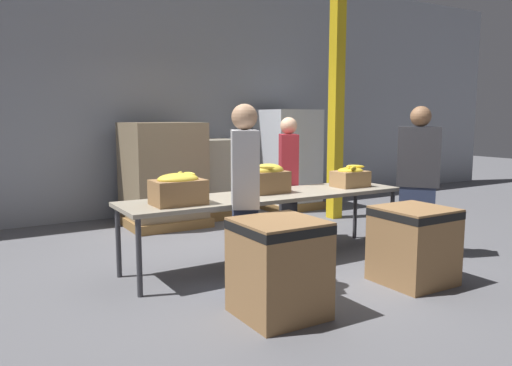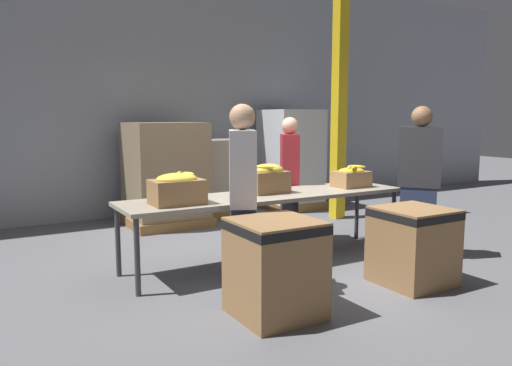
{
  "view_description": "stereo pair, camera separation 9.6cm",
  "coord_description": "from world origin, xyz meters",
  "views": [
    {
      "loc": [
        -2.83,
        -4.42,
        1.56
      ],
      "look_at": [
        -0.07,
        0.14,
        0.85
      ],
      "focal_mm": 35.0,
      "sensor_mm": 36.0,
      "label": 1
    },
    {
      "loc": [
        -2.75,
        -4.47,
        1.56
      ],
      "look_at": [
        -0.07,
        0.14,
        0.85
      ],
      "focal_mm": 35.0,
      "sensor_mm": 36.0,
      "label": 2
    }
  ],
  "objects": [
    {
      "name": "ground_plane",
      "position": [
        0.0,
        0.0,
        0.0
      ],
      "size": [
        30.0,
        30.0,
        0.0
      ],
      "primitive_type": "plane",
      "color": "slate"
    },
    {
      "name": "wall_back",
      "position": [
        0.0,
        3.26,
        2.0
      ],
      "size": [
        16.0,
        0.08,
        4.0
      ],
      "color": "#9399A3",
      "rests_on": "ground_plane"
    },
    {
      "name": "sorting_table",
      "position": [
        0.0,
        0.0,
        0.7
      ],
      "size": [
        3.18,
        0.75,
        0.74
      ],
      "color": "#9E937F",
      "rests_on": "ground_plane"
    },
    {
      "name": "banana_box_0",
      "position": [
        -1.06,
        -0.09,
        0.89
      ],
      "size": [
        0.48,
        0.33,
        0.31
      ],
      "color": "olive",
      "rests_on": "sorting_table"
    },
    {
      "name": "banana_box_1",
      "position": [
        0.04,
        0.08,
        0.9
      ],
      "size": [
        0.42,
        0.32,
        0.32
      ],
      "color": "olive",
      "rests_on": "sorting_table"
    },
    {
      "name": "banana_box_2",
      "position": [
        1.13,
        -0.02,
        0.86
      ],
      "size": [
        0.4,
        0.3,
        0.26
      ],
      "color": "#A37A4C",
      "rests_on": "sorting_table"
    },
    {
      "name": "volunteer_0",
      "position": [
        1.53,
        -0.68,
        0.83
      ],
      "size": [
        0.46,
        0.49,
        1.68
      ],
      "rotation": [
        0.0,
        0.0,
        2.26
      ],
      "color": "#2D3856",
      "rests_on": "ground_plane"
    },
    {
      "name": "volunteer_1",
      "position": [
        -0.7,
        -0.71,
        0.83
      ],
      "size": [
        0.4,
        0.5,
        1.67
      ],
      "rotation": [
        0.0,
        0.0,
        1.11
      ],
      "color": "#2D3856",
      "rests_on": "ground_plane"
    },
    {
      "name": "volunteer_2",
      "position": [
        0.68,
        0.61,
        0.77
      ],
      "size": [
        0.38,
        0.47,
        1.56
      ],
      "rotation": [
        0.0,
        0.0,
        -2.07
      ],
      "color": "black",
      "rests_on": "ground_plane"
    },
    {
      "name": "donation_bin_0",
      "position": [
        -0.72,
        -1.28,
        0.41
      ],
      "size": [
        0.63,
        0.63,
        0.77
      ],
      "color": "olive",
      "rests_on": "ground_plane"
    },
    {
      "name": "donation_bin_1",
      "position": [
        0.81,
        -1.28,
        0.39
      ],
      "size": [
        0.63,
        0.63,
        0.72
      ],
      "color": "olive",
      "rests_on": "ground_plane"
    },
    {
      "name": "support_pillar",
      "position": [
        2.16,
        1.47,
        2.0
      ],
      "size": [
        0.18,
        0.18,
        4.0
      ],
      "color": "gold",
      "rests_on": "ground_plane"
    },
    {
      "name": "pallet_stack_0",
      "position": [
        2.03,
        2.56,
        0.83
      ],
      "size": [
        0.94,
        0.94,
        1.68
      ],
      "color": "olive",
      "rests_on": "ground_plane"
    },
    {
      "name": "pallet_stack_1",
      "position": [
        -0.3,
        2.37,
        0.73
      ],
      "size": [
        1.11,
        1.11,
        1.48
      ],
      "color": "olive",
      "rests_on": "ground_plane"
    },
    {
      "name": "pallet_stack_2",
      "position": [
        0.54,
        2.61,
        0.59
      ],
      "size": [
        0.93,
        0.93,
        1.21
      ],
      "color": "olive",
      "rests_on": "ground_plane"
    }
  ]
}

